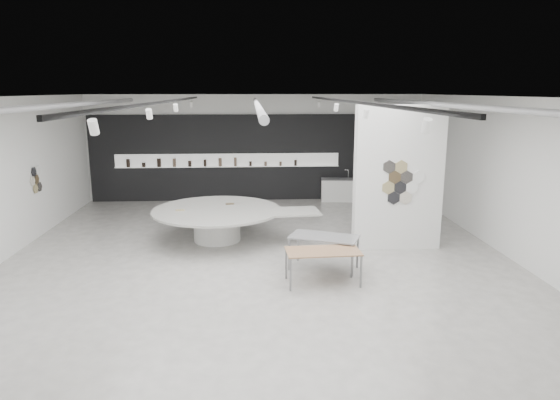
{
  "coord_description": "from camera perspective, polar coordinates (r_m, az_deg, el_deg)",
  "views": [
    {
      "loc": [
        -0.14,
        -11.04,
        3.94
      ],
      "look_at": [
        0.56,
        1.2,
        1.24
      ],
      "focal_mm": 32.0,
      "sensor_mm": 36.0,
      "label": 1
    }
  ],
  "objects": [
    {
      "name": "sample_table_stone",
      "position": [
        11.18,
        5.05,
        -4.46
      ],
      "size": [
        1.66,
        1.26,
        0.77
      ],
      "rotation": [
        0.0,
        0.0,
        -0.39
      ],
      "color": "gray",
      "rests_on": "ground"
    },
    {
      "name": "kitchen_counter",
      "position": [
        18.21,
        6.97,
        1.16
      ],
      "size": [
        1.49,
        0.71,
        1.13
      ],
      "rotation": [
        0.0,
        0.0,
        -0.11
      ],
      "color": "white",
      "rests_on": "ground"
    },
    {
      "name": "back_wall_display",
      "position": [
        18.13,
        -3.08,
        4.82
      ],
      "size": [
        11.8,
        0.27,
        3.1
      ],
      "color": "black",
      "rests_on": "ground"
    },
    {
      "name": "display_island",
      "position": [
        13.37,
        -6.92,
        -2.28
      ],
      "size": [
        4.58,
        3.7,
        0.87
      ],
      "rotation": [
        0.0,
        0.0,
        0.09
      ],
      "color": "white",
      "rests_on": "ground"
    },
    {
      "name": "partition_column",
      "position": [
        12.75,
        13.38,
        2.43
      ],
      "size": [
        2.2,
        0.38,
        3.6
      ],
      "color": "white",
      "rests_on": "ground"
    },
    {
      "name": "sample_table_wood",
      "position": [
        10.38,
        4.93,
        -6.05
      ],
      "size": [
        1.56,
        0.84,
        0.71
      ],
      "rotation": [
        0.0,
        0.0,
        0.06
      ],
      "color": "#98704F",
      "rests_on": "ground"
    },
    {
      "name": "room",
      "position": [
        11.19,
        -2.99,
        2.81
      ],
      "size": [
        12.02,
        14.02,
        3.82
      ],
      "color": "#B3AFA8",
      "rests_on": "ground"
    }
  ]
}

